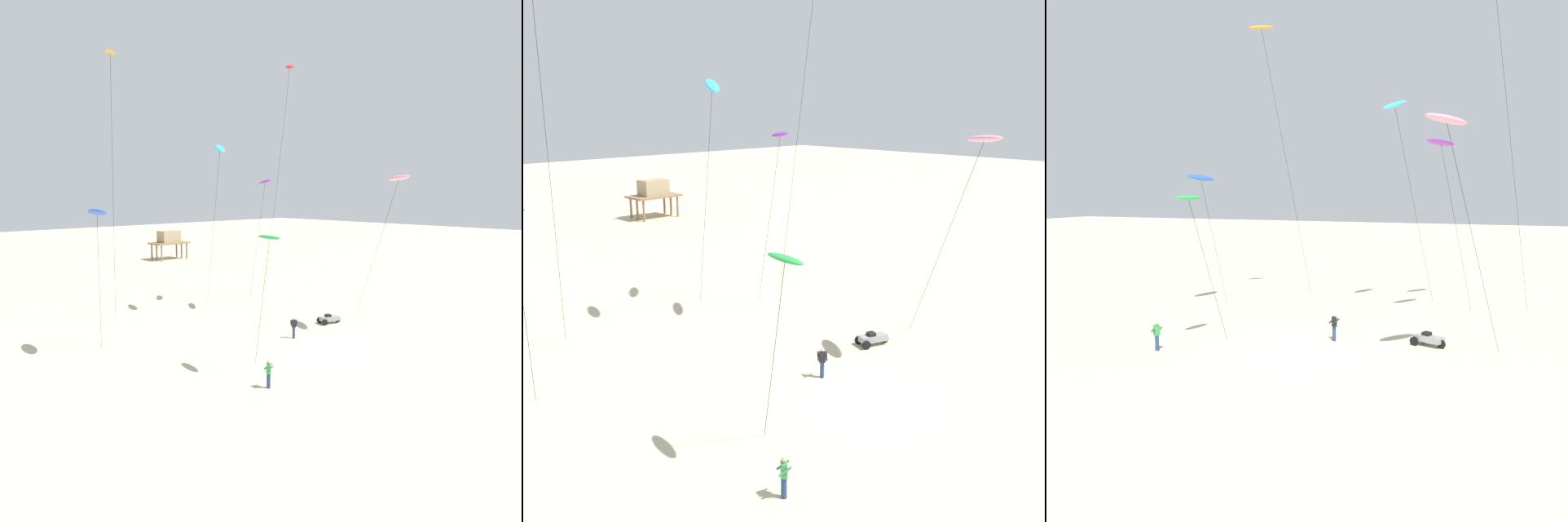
{
  "view_description": "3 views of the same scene",
  "coord_description": "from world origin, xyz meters",
  "views": [
    {
      "loc": [
        -27.82,
        -21.94,
        11.25
      ],
      "look_at": [
        -1.47,
        5.48,
        6.05
      ],
      "focal_mm": 35.1,
      "sensor_mm": 36.0,
      "label": 1
    },
    {
      "loc": [
        -21.64,
        -15.9,
        14.05
      ],
      "look_at": [
        -0.84,
        5.35,
        6.31
      ],
      "focal_mm": 42.04,
      "sensor_mm": 36.0,
      "label": 2
    },
    {
      "loc": [
        12.36,
        -30.02,
        9.06
      ],
      "look_at": [
        -1.1,
        3.48,
        4.79
      ],
      "focal_mm": 42.19,
      "sensor_mm": 36.0,
      "label": 3
    }
  ],
  "objects": [
    {
      "name": "ground_plane",
      "position": [
        0.0,
        0.0,
        0.0
      ],
      "size": [
        260.0,
        260.0,
        0.0
      ],
      "primitive_type": "plane",
      "color": "beige"
    },
    {
      "name": "kite_orange",
      "position": [
        -8.86,
        13.66,
        20.78
      ],
      "size": [
        3.08,
        5.87,
        21.56
      ],
      "color": "orange",
      "rests_on": "ground"
    },
    {
      "name": "kite_purple",
      "position": [
        5.19,
        11.87,
        12.06
      ],
      "size": [
        2.87,
        5.64,
        12.48
      ],
      "color": "purple",
      "rests_on": "ground"
    },
    {
      "name": "kite_blue",
      "position": [
        -12.26,
        9.89,
        9.85
      ],
      "size": [
        1.6,
        3.65,
        10.29
      ],
      "color": "blue",
      "rests_on": "ground"
    },
    {
      "name": "kite_cyan",
      "position": [
        1.52,
        13.85,
        14.9
      ],
      "size": [
        3.07,
        6.2,
        15.57
      ],
      "color": "#33BFE0",
      "rests_on": "ground"
    },
    {
      "name": "kite_pink",
      "position": [
        7.55,
        -0.54,
        12.22
      ],
      "size": [
        3.47,
        6.81,
        12.59
      ],
      "color": "pink",
      "rests_on": "ground"
    },
    {
      "name": "kite_green",
      "position": [
        -6.61,
        -0.58,
        8.49
      ],
      "size": [
        1.5,
        3.43,
        8.71
      ],
      "color": "green",
      "rests_on": "ground"
    },
    {
      "name": "kite_flyer_middle",
      "position": [
        -8.02,
        -1.98,
        0.89
      ],
      "size": [
        0.71,
        0.72,
        1.67
      ],
      "color": "navy",
      "rests_on": "ground"
    },
    {
      "name": "kite_flyer_nearest",
      "position": [
        0.49,
        3.84,
        0.89
      ],
      "size": [
        0.73,
        0.73,
        1.67
      ],
      "color": "navy",
      "rests_on": "ground"
    },
    {
      "name": "beach_buggy",
      "position": [
        5.95,
        4.73,
        0.43
      ],
      "size": [
        2.12,
        1.47,
        0.82
      ],
      "color": "gray",
      "rests_on": "ground"
    }
  ]
}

